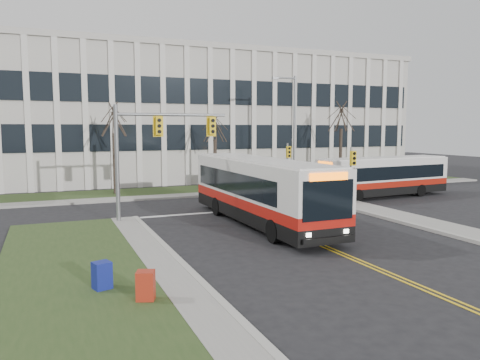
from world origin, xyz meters
The scene contains 18 objects.
ground centered at (0.00, 0.00, 0.00)m, with size 120.00×120.00×0.00m, color black.
grass_verge centered at (-10.00, -5.00, 0.06)m, with size 5.00×26.00×0.12m, color #2D421C.
sidewalk_west centered at (-7.00, -5.00, 0.07)m, with size 1.20×26.00×0.14m, color #9E9B93.
sidewalk_cross centered at (5.00, 15.20, 0.07)m, with size 44.00×1.60×0.14m, color #9E9B93.
building_lawn centered at (5.00, 18.00, 0.06)m, with size 44.00×5.00×0.12m, color #2D421C.
office_building centered at (5.00, 30.00, 6.00)m, with size 40.00×16.00×12.00m, color beige.
mast_arm_signal centered at (-5.62, 7.16, 4.26)m, with size 6.11×0.38×6.20m.
signal_pole_near centered at (7.20, 6.90, 2.50)m, with size 0.34×0.39×3.80m.
signal_pole_far centered at (7.20, 15.40, 2.50)m, with size 0.34×0.39×3.80m.
streetlight centered at (8.03, 16.20, 5.19)m, with size 2.15×0.25×9.20m.
directory_sign centered at (2.50, 17.50, 1.17)m, with size 1.50×0.12×2.00m.
tree_left centered at (-6.00, 18.00, 5.51)m, with size 1.80×1.80×7.70m.
tree_mid centered at (2.00, 18.20, 4.88)m, with size 1.80×1.80×6.82m.
tree_right centered at (14.00, 18.00, 5.91)m, with size 1.80×1.80×8.25m.
bus_main centered at (-0.49, 4.14, 1.66)m, with size 2.70×12.47×3.33m, color silver, non-canonical shape.
bus_cross centered at (11.89, 9.50, 1.41)m, with size 2.30×10.61×2.83m, color silver, non-canonical shape.
newspaper_box_blue centered at (-9.28, -3.36, 0.47)m, with size 0.50×0.45×0.95m, color navy.
newspaper_box_red centered at (-8.23, -4.78, 0.47)m, with size 0.50×0.45×0.95m, color #A72715.
Camera 1 is at (-10.68, -17.68, 4.96)m, focal length 35.00 mm.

